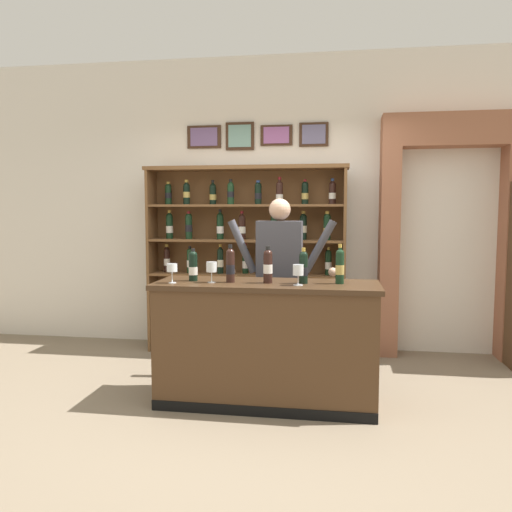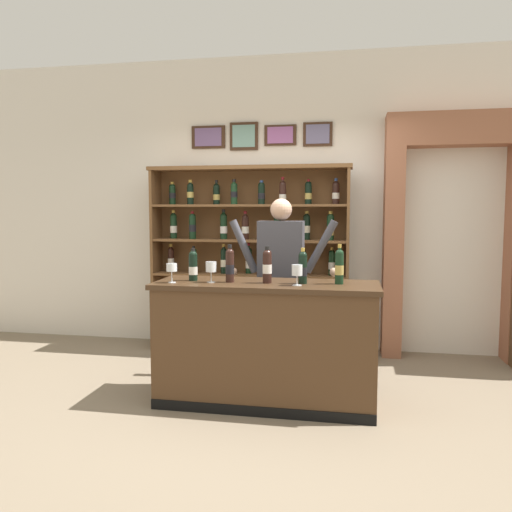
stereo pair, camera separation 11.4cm
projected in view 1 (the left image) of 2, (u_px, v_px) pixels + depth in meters
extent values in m
cube|color=#7A6B56|center=(256.00, 403.00, 4.07)|extent=(14.00, 14.00, 0.02)
cube|color=silver|center=(281.00, 203.00, 5.70)|extent=(12.00, 0.16, 3.23)
cube|color=#382316|center=(204.00, 137.00, 5.67)|extent=(0.39, 0.02, 0.25)
cube|color=#654D7C|center=(204.00, 137.00, 5.65)|extent=(0.31, 0.01, 0.20)
cube|color=#382316|center=(240.00, 136.00, 5.60)|extent=(0.32, 0.02, 0.30)
cube|color=gray|center=(240.00, 136.00, 5.59)|extent=(0.25, 0.01, 0.24)
cube|color=#382316|center=(276.00, 135.00, 5.54)|extent=(0.35, 0.02, 0.22)
cube|color=#8D5190|center=(276.00, 135.00, 5.53)|extent=(0.28, 0.01, 0.18)
cube|color=#382316|center=(314.00, 134.00, 5.48)|extent=(0.32, 0.02, 0.26)
cube|color=slate|center=(314.00, 134.00, 5.46)|extent=(0.25, 0.01, 0.20)
cube|color=brown|center=(153.00, 259.00, 5.57)|extent=(0.03, 0.31, 2.00)
cube|color=brown|center=(344.00, 262.00, 5.24)|extent=(0.03, 0.31, 2.00)
cube|color=brown|center=(248.00, 259.00, 5.55)|extent=(2.12, 0.02, 2.00)
cube|color=brown|center=(246.00, 343.00, 5.49)|extent=(2.06, 0.30, 0.02)
cylinder|color=black|center=(172.00, 328.00, 5.62)|extent=(0.06, 0.06, 0.23)
sphere|color=black|center=(171.00, 317.00, 5.61)|extent=(0.06, 0.06, 0.06)
cylinder|color=black|center=(171.00, 315.00, 5.60)|extent=(0.03, 0.03, 0.07)
cylinder|color=black|center=(171.00, 313.00, 5.60)|extent=(0.03, 0.03, 0.03)
cylinder|color=silver|center=(172.00, 330.00, 5.62)|extent=(0.07, 0.07, 0.07)
cylinder|color=black|center=(213.00, 329.00, 5.56)|extent=(0.06, 0.06, 0.24)
sphere|color=black|center=(213.00, 317.00, 5.55)|extent=(0.06, 0.06, 0.06)
cylinder|color=black|center=(213.00, 315.00, 5.54)|extent=(0.03, 0.03, 0.06)
cylinder|color=navy|center=(213.00, 313.00, 5.54)|extent=(0.03, 0.03, 0.03)
cylinder|color=silver|center=(213.00, 329.00, 5.56)|extent=(0.07, 0.07, 0.08)
cylinder|color=black|center=(247.00, 330.00, 5.49)|extent=(0.06, 0.06, 0.25)
sphere|color=black|center=(247.00, 318.00, 5.48)|extent=(0.06, 0.06, 0.06)
cylinder|color=black|center=(247.00, 316.00, 5.47)|extent=(0.02, 0.02, 0.06)
cylinder|color=black|center=(247.00, 314.00, 5.47)|extent=(0.03, 0.03, 0.03)
cylinder|color=silver|center=(247.00, 333.00, 5.49)|extent=(0.07, 0.07, 0.08)
cylinder|color=black|center=(279.00, 331.00, 5.45)|extent=(0.06, 0.06, 0.24)
sphere|color=black|center=(279.00, 319.00, 5.44)|extent=(0.06, 0.06, 0.06)
cylinder|color=black|center=(279.00, 317.00, 5.44)|extent=(0.03, 0.03, 0.07)
cylinder|color=maroon|center=(279.00, 314.00, 5.43)|extent=(0.03, 0.03, 0.03)
cylinder|color=silver|center=(279.00, 332.00, 5.45)|extent=(0.07, 0.07, 0.08)
cylinder|color=#19381E|center=(320.00, 334.00, 5.32)|extent=(0.06, 0.06, 0.24)
sphere|color=#19381E|center=(320.00, 322.00, 5.31)|extent=(0.06, 0.06, 0.06)
cylinder|color=#19381E|center=(320.00, 319.00, 5.31)|extent=(0.03, 0.03, 0.07)
cylinder|color=#99999E|center=(321.00, 317.00, 5.31)|extent=(0.03, 0.03, 0.03)
cylinder|color=beige|center=(320.00, 333.00, 5.32)|extent=(0.07, 0.07, 0.08)
cube|color=brown|center=(246.00, 309.00, 5.45)|extent=(2.06, 0.30, 0.03)
cylinder|color=black|center=(170.00, 297.00, 5.58)|extent=(0.07, 0.07, 0.19)
sphere|color=black|center=(170.00, 288.00, 5.57)|extent=(0.07, 0.07, 0.07)
cylinder|color=black|center=(170.00, 285.00, 5.57)|extent=(0.03, 0.03, 0.06)
cylinder|color=navy|center=(170.00, 284.00, 5.57)|extent=(0.03, 0.03, 0.03)
cylinder|color=black|center=(170.00, 299.00, 5.59)|extent=(0.07, 0.07, 0.06)
cylinder|color=black|center=(210.00, 298.00, 5.50)|extent=(0.07, 0.07, 0.20)
sphere|color=black|center=(210.00, 288.00, 5.49)|extent=(0.07, 0.07, 0.07)
cylinder|color=black|center=(210.00, 286.00, 5.49)|extent=(0.03, 0.03, 0.06)
cylinder|color=#B79338|center=(210.00, 284.00, 5.48)|extent=(0.04, 0.04, 0.03)
cylinder|color=beige|center=(210.00, 298.00, 5.50)|extent=(0.07, 0.07, 0.06)
cylinder|color=black|center=(246.00, 299.00, 5.46)|extent=(0.07, 0.07, 0.19)
sphere|color=black|center=(246.00, 289.00, 5.45)|extent=(0.07, 0.07, 0.07)
cylinder|color=black|center=(246.00, 286.00, 5.45)|extent=(0.03, 0.03, 0.08)
cylinder|color=black|center=(246.00, 284.00, 5.45)|extent=(0.03, 0.03, 0.03)
cylinder|color=silver|center=(246.00, 299.00, 5.46)|extent=(0.07, 0.07, 0.06)
cylinder|color=black|center=(283.00, 300.00, 5.35)|extent=(0.07, 0.07, 0.20)
sphere|color=black|center=(283.00, 290.00, 5.34)|extent=(0.07, 0.07, 0.07)
cylinder|color=black|center=(283.00, 288.00, 5.33)|extent=(0.03, 0.03, 0.07)
cylinder|color=black|center=(283.00, 285.00, 5.33)|extent=(0.03, 0.03, 0.03)
cylinder|color=silver|center=(283.00, 302.00, 5.35)|extent=(0.07, 0.07, 0.06)
cylinder|color=#19381E|center=(322.00, 302.00, 5.28)|extent=(0.07, 0.07, 0.19)
sphere|color=#19381E|center=(323.00, 292.00, 5.27)|extent=(0.07, 0.07, 0.07)
cylinder|color=#19381E|center=(323.00, 290.00, 5.27)|extent=(0.03, 0.03, 0.06)
cylinder|color=#B79338|center=(323.00, 288.00, 5.27)|extent=(0.04, 0.04, 0.03)
cylinder|color=silver|center=(322.00, 301.00, 5.28)|extent=(0.07, 0.07, 0.06)
cube|color=brown|center=(245.00, 275.00, 5.42)|extent=(2.06, 0.30, 0.02)
cylinder|color=black|center=(167.00, 261.00, 5.57)|extent=(0.07, 0.07, 0.23)
sphere|color=black|center=(167.00, 250.00, 5.56)|extent=(0.07, 0.07, 0.07)
cylinder|color=black|center=(167.00, 248.00, 5.55)|extent=(0.03, 0.03, 0.07)
cylinder|color=#B79338|center=(167.00, 246.00, 5.55)|extent=(0.04, 0.04, 0.03)
cylinder|color=silver|center=(167.00, 262.00, 5.57)|extent=(0.07, 0.07, 0.07)
cylinder|color=#19381E|center=(190.00, 262.00, 5.47)|extent=(0.07, 0.07, 0.23)
sphere|color=#19381E|center=(190.00, 251.00, 5.46)|extent=(0.07, 0.07, 0.07)
cylinder|color=#19381E|center=(190.00, 249.00, 5.46)|extent=(0.03, 0.03, 0.06)
cylinder|color=black|center=(190.00, 247.00, 5.46)|extent=(0.03, 0.03, 0.03)
cylinder|color=silver|center=(190.00, 264.00, 5.48)|extent=(0.07, 0.07, 0.07)
cylinder|color=black|center=(220.00, 263.00, 5.42)|extent=(0.07, 0.07, 0.24)
sphere|color=black|center=(220.00, 251.00, 5.41)|extent=(0.07, 0.07, 0.07)
cylinder|color=black|center=(220.00, 248.00, 5.41)|extent=(0.03, 0.03, 0.07)
cylinder|color=#B79338|center=(220.00, 246.00, 5.40)|extent=(0.03, 0.03, 0.03)
cylinder|color=beige|center=(220.00, 263.00, 5.42)|extent=(0.07, 0.07, 0.08)
cylinder|color=black|center=(245.00, 262.00, 5.44)|extent=(0.07, 0.07, 0.24)
sphere|color=black|center=(245.00, 250.00, 5.43)|extent=(0.07, 0.07, 0.07)
cylinder|color=black|center=(245.00, 247.00, 5.43)|extent=(0.03, 0.03, 0.08)
cylinder|color=maroon|center=(245.00, 244.00, 5.42)|extent=(0.03, 0.03, 0.03)
cylinder|color=silver|center=(245.00, 265.00, 5.44)|extent=(0.07, 0.07, 0.08)
cylinder|color=#19381E|center=(272.00, 263.00, 5.40)|extent=(0.07, 0.07, 0.23)
sphere|color=#19381E|center=(272.00, 252.00, 5.39)|extent=(0.07, 0.07, 0.07)
cylinder|color=#19381E|center=(272.00, 250.00, 5.38)|extent=(0.03, 0.03, 0.06)
cylinder|color=#99999E|center=(272.00, 248.00, 5.38)|extent=(0.03, 0.03, 0.03)
cylinder|color=beige|center=(272.00, 264.00, 5.40)|extent=(0.07, 0.07, 0.07)
cylinder|color=#19381E|center=(299.00, 263.00, 5.34)|extent=(0.07, 0.07, 0.24)
sphere|color=#19381E|center=(299.00, 252.00, 5.33)|extent=(0.07, 0.07, 0.07)
cylinder|color=#19381E|center=(299.00, 249.00, 5.33)|extent=(0.02, 0.02, 0.08)
cylinder|color=navy|center=(299.00, 246.00, 5.32)|extent=(0.03, 0.03, 0.03)
cylinder|color=beige|center=(299.00, 263.00, 5.34)|extent=(0.07, 0.07, 0.08)
cylinder|color=black|center=(328.00, 264.00, 5.30)|extent=(0.07, 0.07, 0.23)
sphere|color=black|center=(328.00, 253.00, 5.29)|extent=(0.07, 0.07, 0.07)
cylinder|color=black|center=(329.00, 250.00, 5.28)|extent=(0.02, 0.02, 0.06)
cylinder|color=#B79338|center=(329.00, 248.00, 5.28)|extent=(0.03, 0.03, 0.03)
cylinder|color=silver|center=(328.00, 265.00, 5.30)|extent=(0.07, 0.07, 0.07)
cube|color=brown|center=(245.00, 240.00, 5.39)|extent=(2.06, 0.30, 0.02)
cylinder|color=black|center=(170.00, 228.00, 5.50)|extent=(0.08, 0.08, 0.23)
sphere|color=black|center=(169.00, 217.00, 5.49)|extent=(0.07, 0.07, 0.07)
cylinder|color=black|center=(169.00, 214.00, 5.49)|extent=(0.03, 0.03, 0.07)
cylinder|color=#B79338|center=(169.00, 212.00, 5.49)|extent=(0.04, 0.04, 0.03)
cylinder|color=silver|center=(170.00, 229.00, 5.51)|extent=(0.08, 0.08, 0.07)
cylinder|color=black|center=(189.00, 228.00, 5.43)|extent=(0.08, 0.08, 0.23)
sphere|color=black|center=(189.00, 217.00, 5.42)|extent=(0.07, 0.07, 0.07)
cylinder|color=black|center=(189.00, 214.00, 5.42)|extent=(0.03, 0.03, 0.06)
cylinder|color=maroon|center=(189.00, 213.00, 5.42)|extent=(0.03, 0.03, 0.03)
cylinder|color=black|center=(189.00, 228.00, 5.43)|extent=(0.08, 0.08, 0.07)
cylinder|color=black|center=(220.00, 228.00, 5.41)|extent=(0.08, 0.08, 0.24)
sphere|color=black|center=(220.00, 216.00, 5.40)|extent=(0.07, 0.07, 0.07)
cylinder|color=black|center=(220.00, 213.00, 5.40)|extent=(0.03, 0.03, 0.08)
cylinder|color=black|center=(220.00, 211.00, 5.39)|extent=(0.04, 0.04, 0.03)
cylinder|color=silver|center=(220.00, 230.00, 5.41)|extent=(0.08, 0.08, 0.08)
cylinder|color=black|center=(242.00, 229.00, 5.35)|extent=(0.08, 0.08, 0.22)
sphere|color=black|center=(242.00, 218.00, 5.34)|extent=(0.07, 0.07, 0.07)
cylinder|color=black|center=(242.00, 215.00, 5.34)|extent=(0.03, 0.03, 0.07)
cylinder|color=maroon|center=(242.00, 212.00, 5.34)|extent=(0.03, 0.03, 0.03)
cylinder|color=silver|center=(242.00, 230.00, 5.35)|extent=(0.08, 0.08, 0.07)
cylinder|color=black|center=(274.00, 229.00, 5.35)|extent=(0.08, 0.08, 0.23)
sphere|color=black|center=(274.00, 217.00, 5.34)|extent=(0.07, 0.07, 0.07)
cylinder|color=black|center=(274.00, 214.00, 5.34)|extent=(0.03, 0.03, 0.07)
cylinder|color=black|center=(274.00, 212.00, 5.34)|extent=(0.03, 0.03, 0.03)
cylinder|color=silver|center=(274.00, 232.00, 5.36)|extent=(0.08, 0.08, 0.07)
cylinder|color=black|center=(303.00, 229.00, 5.32)|extent=(0.08, 0.08, 0.23)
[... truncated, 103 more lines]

